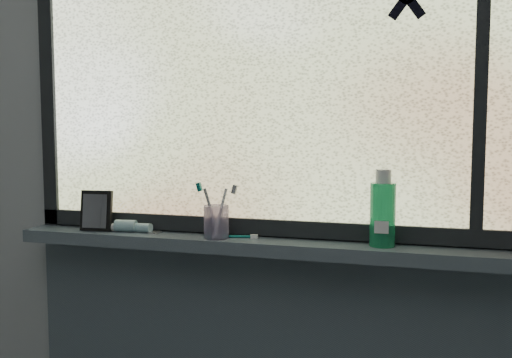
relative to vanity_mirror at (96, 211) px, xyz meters
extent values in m
cube|color=#9EA3A8|center=(0.57, 0.09, 0.16)|extent=(3.00, 0.01, 2.50)
cube|color=#45525C|center=(0.57, 0.01, -0.09)|extent=(1.62, 0.14, 0.04)
cube|color=silver|center=(0.57, 0.06, 0.44)|extent=(1.50, 0.01, 1.00)
cube|color=black|center=(0.57, 0.06, -0.04)|extent=(1.60, 0.03, 0.05)
cube|color=black|center=(-0.21, 0.06, 0.44)|extent=(0.05, 0.03, 1.10)
cube|color=black|center=(1.17, 0.06, 0.44)|extent=(0.03, 0.03, 1.00)
cube|color=black|center=(0.00, 0.00, 0.00)|extent=(0.11, 0.06, 0.13)
cylinder|color=#A896C6|center=(0.42, -0.01, -0.02)|extent=(0.08, 0.08, 0.10)
cylinder|color=#20A665|center=(0.92, 0.02, 0.04)|extent=(0.08, 0.08, 0.18)
camera|label=1|loc=(1.02, -1.62, 0.27)|focal=40.00mm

